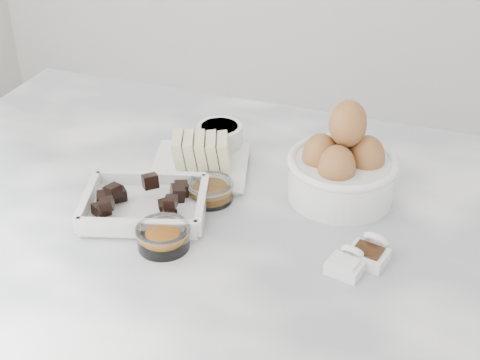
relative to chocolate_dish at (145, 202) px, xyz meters
The scene contains 9 objects.
marble_slab 0.13m from the chocolate_dish, 26.80° to the left, with size 1.20×0.80×0.04m, color white.
chocolate_dish is the anchor object (origin of this frame).
butter_plate 0.15m from the chocolate_dish, 79.25° to the left, with size 0.20×0.20×0.07m.
sugar_ramekin 0.24m from the chocolate_dish, 81.13° to the left, with size 0.08×0.08×0.05m.
egg_bowl 0.32m from the chocolate_dish, 29.08° to the left, with size 0.18×0.18×0.17m.
honey_bowl 0.11m from the chocolate_dish, 41.24° to the left, with size 0.08×0.08×0.03m.
zest_bowl 0.09m from the chocolate_dish, 46.28° to the right, with size 0.08×0.08×0.04m.
vanilla_spoon 0.36m from the chocolate_dish, ahead, with size 0.06×0.07×0.04m.
salt_spoon 0.33m from the chocolate_dish, ahead, with size 0.06×0.07×0.04m.
Camera 1 is at (0.33, -0.83, 1.55)m, focal length 50.00 mm.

